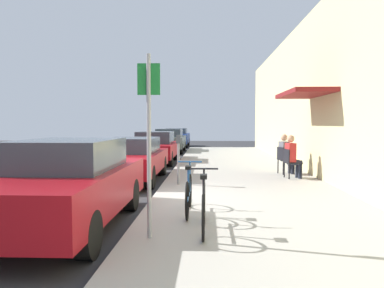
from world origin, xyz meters
TOP-DOWN VIEW (x-y plane):
  - ground_plane at (0.00, 0.00)m, footprint 60.00×60.00m
  - sidewalk_slab at (2.25, 2.00)m, footprint 4.50×32.00m
  - building_facade at (4.64, 2.01)m, footprint 1.40×32.00m
  - parked_car_0 at (-1.10, -1.92)m, footprint 1.80×4.40m
  - parked_car_1 at (-1.10, 3.30)m, footprint 1.80×4.40m
  - parked_car_2 at (-1.10, 8.57)m, footprint 1.80×4.40m
  - parked_car_3 at (-1.10, 14.82)m, footprint 1.80×4.40m
  - parked_car_4 at (-1.10, 20.16)m, footprint 1.80×4.40m
  - parking_meter at (0.45, 1.96)m, footprint 0.12×0.10m
  - street_sign at (0.40, -2.74)m, footprint 0.32×0.06m
  - bicycle_0 at (0.89, -1.25)m, footprint 0.46×1.71m
  - bicycle_1 at (1.17, -2.36)m, footprint 0.46×1.71m
  - cafe_chair_0 at (3.69, 3.25)m, footprint 0.51×0.51m
  - seated_patron_0 at (3.75, 3.26)m, footprint 0.47×0.42m
  - cafe_chair_1 at (3.69, 4.21)m, footprint 0.54×0.54m
  - seated_patron_1 at (3.75, 4.23)m, footprint 0.50×0.45m

SIDE VIEW (x-z plane):
  - ground_plane at x=0.00m, z-range 0.00..0.00m
  - sidewalk_slab at x=2.25m, z-range 0.00..0.12m
  - bicycle_0 at x=0.89m, z-range 0.03..0.93m
  - bicycle_1 at x=1.17m, z-range 0.03..0.93m
  - cafe_chair_0 at x=3.69m, z-range 0.19..1.06m
  - cafe_chair_1 at x=3.69m, z-range 0.19..1.06m
  - parked_car_1 at x=-1.10m, z-range 0.04..1.35m
  - parked_car_2 at x=-1.10m, z-range 0.02..1.41m
  - parked_car_4 at x=-1.10m, z-range 0.04..1.44m
  - parked_car_3 at x=-1.10m, z-range 0.03..1.46m
  - parked_car_0 at x=-1.10m, z-range 0.02..1.50m
  - seated_patron_0 at x=3.75m, z-range 0.17..1.46m
  - seated_patron_1 at x=3.75m, z-range 0.17..1.46m
  - parking_meter at x=0.45m, z-range 0.23..1.55m
  - street_sign at x=0.40m, z-range 0.34..2.94m
  - building_facade at x=4.64m, z-range 0.00..5.32m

